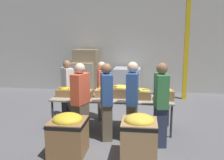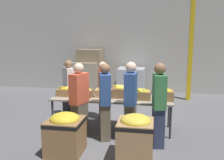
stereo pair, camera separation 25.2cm
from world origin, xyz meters
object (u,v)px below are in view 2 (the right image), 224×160
banana_box_1 (84,92)px  donation_bin_1 (135,136)px  banana_box_5 (164,94)px  pallet_stack_2 (91,72)px  pallet_stack_0 (131,82)px  donation_bin_0 (65,132)px  pallet_stack_1 (87,78)px  volunteer_2 (103,91)px  support_pillar (191,42)px  volunteer_3 (131,102)px  sorting_table (112,100)px  volunteer_1 (79,101)px  banana_box_2 (104,92)px  banana_box_3 (121,91)px  volunteer_5 (105,102)px  volunteer_4 (69,89)px  volunteer_0 (159,106)px  banana_box_0 (66,91)px  banana_box_4 (142,94)px

banana_box_1 → donation_bin_1: 1.96m
banana_box_5 → pallet_stack_2: (-2.68, 3.70, -0.07)m
banana_box_1 → pallet_stack_0: pallet_stack_0 is taller
donation_bin_0 → pallet_stack_0: pallet_stack_0 is taller
banana_box_1 → pallet_stack_1: 3.58m
volunteer_2 → support_pillar: support_pillar is taller
volunteer_3 → donation_bin_0: volunteer_3 is taller
banana_box_5 → volunteer_3: (-0.71, -0.57, -0.07)m
sorting_table → volunteer_1: size_ratio=1.70×
banana_box_1 → banana_box_2: (0.47, 0.11, 0.00)m
banana_box_3 → volunteer_5: size_ratio=0.25×
volunteer_2 → volunteer_3: 1.57m
volunteer_2 → pallet_stack_0: size_ratio=1.46×
pallet_stack_0 → volunteer_4: bearing=-116.1°
volunteer_2 → pallet_stack_1: (-1.21, 2.72, -0.16)m
banana_box_5 → donation_bin_1: 1.54m
banana_box_3 → volunteer_0: size_ratio=0.24×
volunteer_0 → volunteer_3: volunteer_0 is taller
sorting_table → volunteer_3: size_ratio=1.66×
donation_bin_1 → support_pillar: (1.49, 4.59, 1.56)m
volunteer_2 → volunteer_5: 1.34m
banana_box_5 → volunteer_5: (-1.26, -0.57, -0.09)m
volunteer_5 → banana_box_2: bearing=-1.8°
banana_box_1 → banana_box_5: banana_box_5 is taller
banana_box_1 → volunteer_5: 0.85m
banana_box_0 → banana_box_5: bearing=-0.7°
sorting_table → donation_bin_0: bearing=-115.4°
volunteer_4 → pallet_stack_2: (-0.16, 2.97, 0.06)m
banana_box_4 → banana_box_0: bearing=179.1°
banana_box_2 → pallet_stack_0: banana_box_2 is taller
banana_box_2 → support_pillar: (2.37, 3.12, 1.11)m
banana_box_2 → volunteer_3: (0.71, -0.68, -0.05)m
support_pillar → pallet_stack_2: bearing=172.7°
volunteer_0 → volunteer_5: 1.14m
banana_box_2 → volunteer_3: 0.98m
volunteer_0 → donation_bin_0: size_ratio=2.14×
volunteer_0 → banana_box_3: bearing=39.6°
banana_box_2 → volunteer_0: 1.53m
banana_box_3 → volunteer_0: volunteer_0 is taller
banana_box_5 → pallet_stack_2: 4.57m
banana_box_1 → donation_bin_0: 1.43m
sorting_table → volunteer_0: bearing=-34.7°
banana_box_5 → volunteer_0: volunteer_0 is taller
volunteer_0 → pallet_stack_2: (-2.55, 4.42, -0.00)m
volunteer_3 → volunteer_5: volunteer_3 is taller
banana_box_2 → banana_box_4: banana_box_4 is taller
volunteer_3 → pallet_stack_2: pallet_stack_2 is taller
sorting_table → banana_box_4: 0.72m
pallet_stack_2 → volunteer_5: bearing=-71.5°
pallet_stack_0 → banana_box_2: bearing=-95.2°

